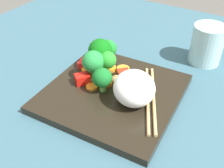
# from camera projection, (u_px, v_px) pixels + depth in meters

# --- Properties ---
(ground_plane) EXTENTS (1.10, 1.10, 0.02)m
(ground_plane) POSITION_uv_depth(u_px,v_px,m) (113.00, 100.00, 0.58)
(ground_plane) COLOR #335766
(square_plate) EXTENTS (0.28, 0.28, 0.02)m
(square_plate) POSITION_uv_depth(u_px,v_px,m) (113.00, 93.00, 0.56)
(square_plate) COLOR black
(square_plate) RESTS_ON ground_plane
(rice_mound) EXTENTS (0.12, 0.12, 0.06)m
(rice_mound) POSITION_uv_depth(u_px,v_px,m) (134.00, 88.00, 0.51)
(rice_mound) COLOR white
(rice_mound) RESTS_ON square_plate
(broccoli_floret_0) EXTENTS (0.05, 0.05, 0.08)m
(broccoli_floret_0) POSITION_uv_depth(u_px,v_px,m) (100.00, 51.00, 0.59)
(broccoli_floret_0) COLOR #579A47
(broccoli_floret_0) RESTS_ON square_plate
(broccoli_floret_1) EXTENTS (0.04, 0.04, 0.06)m
(broccoli_floret_1) POSITION_uv_depth(u_px,v_px,m) (108.00, 49.00, 0.63)
(broccoli_floret_1) COLOR #6AA753
(broccoli_floret_1) RESTS_ON square_plate
(broccoli_floret_2) EXTENTS (0.04, 0.04, 0.06)m
(broccoli_floret_2) POSITION_uv_depth(u_px,v_px,m) (107.00, 61.00, 0.57)
(broccoli_floret_2) COLOR #77B557
(broccoli_floret_2) RESTS_ON square_plate
(broccoli_floret_3) EXTENTS (0.04, 0.04, 0.05)m
(broccoli_floret_3) POSITION_uv_depth(u_px,v_px,m) (102.00, 78.00, 0.54)
(broccoli_floret_3) COLOR #61AF4A
(broccoli_floret_3) RESTS_ON square_plate
(broccoli_floret_4) EXTENTS (0.05, 0.05, 0.07)m
(broccoli_floret_4) POSITION_uv_depth(u_px,v_px,m) (93.00, 62.00, 0.57)
(broccoli_floret_4) COLOR #63A645
(broccoli_floret_4) RESTS_ON square_plate
(carrot_slice_0) EXTENTS (0.03, 0.03, 0.01)m
(carrot_slice_0) POSITION_uv_depth(u_px,v_px,m) (86.00, 70.00, 0.61)
(carrot_slice_0) COLOR orange
(carrot_slice_0) RESTS_ON square_plate
(carrot_slice_1) EXTENTS (0.03, 0.03, 0.00)m
(carrot_slice_1) POSITION_uv_depth(u_px,v_px,m) (92.00, 87.00, 0.57)
(carrot_slice_1) COLOR orange
(carrot_slice_1) RESTS_ON square_plate
(carrot_slice_2) EXTENTS (0.04, 0.04, 0.01)m
(carrot_slice_2) POSITION_uv_depth(u_px,v_px,m) (123.00, 69.00, 0.61)
(carrot_slice_2) COLOR orange
(carrot_slice_2) RESTS_ON square_plate
(carrot_slice_3) EXTENTS (0.04, 0.04, 0.01)m
(carrot_slice_3) POSITION_uv_depth(u_px,v_px,m) (106.00, 82.00, 0.58)
(carrot_slice_3) COLOR orange
(carrot_slice_3) RESTS_ON square_plate
(carrot_slice_4) EXTENTS (0.03, 0.03, 0.01)m
(carrot_slice_4) POSITION_uv_depth(u_px,v_px,m) (110.00, 68.00, 0.62)
(carrot_slice_4) COLOR orange
(carrot_slice_4) RESTS_ON square_plate
(pepper_chunk_0) EXTENTS (0.04, 0.04, 0.02)m
(pepper_chunk_0) POSITION_uv_depth(u_px,v_px,m) (82.00, 79.00, 0.57)
(pepper_chunk_0) COLOR red
(pepper_chunk_0) RESTS_ON square_plate
(pepper_chunk_2) EXTENTS (0.04, 0.04, 0.02)m
(pepper_chunk_2) POSITION_uv_depth(u_px,v_px,m) (123.00, 75.00, 0.59)
(pepper_chunk_2) COLOR red
(pepper_chunk_2) RESTS_ON square_plate
(pepper_chunk_3) EXTENTS (0.04, 0.04, 0.02)m
(pepper_chunk_3) POSITION_uv_depth(u_px,v_px,m) (86.00, 64.00, 0.62)
(pepper_chunk_3) COLOR red
(pepper_chunk_3) RESTS_ON square_plate
(chicken_piece_0) EXTENTS (0.03, 0.03, 0.02)m
(chicken_piece_0) POSITION_uv_depth(u_px,v_px,m) (93.00, 61.00, 0.63)
(chicken_piece_0) COLOR tan
(chicken_piece_0) RESTS_ON square_plate
(chicken_piece_1) EXTENTS (0.03, 0.03, 0.02)m
(chicken_piece_1) POSITION_uv_depth(u_px,v_px,m) (117.00, 80.00, 0.57)
(chicken_piece_1) COLOR #AE8250
(chicken_piece_1) RESTS_ON square_plate
(chopstick_pair) EXTENTS (0.19, 0.10, 0.01)m
(chopstick_pair) POSITION_uv_depth(u_px,v_px,m) (150.00, 98.00, 0.53)
(chopstick_pair) COLOR tan
(chopstick_pair) RESTS_ON square_plate
(drinking_glass) EXTENTS (0.08, 0.08, 0.10)m
(drinking_glass) POSITION_uv_depth(u_px,v_px,m) (207.00, 44.00, 0.65)
(drinking_glass) COLOR silver
(drinking_glass) RESTS_ON ground_plane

